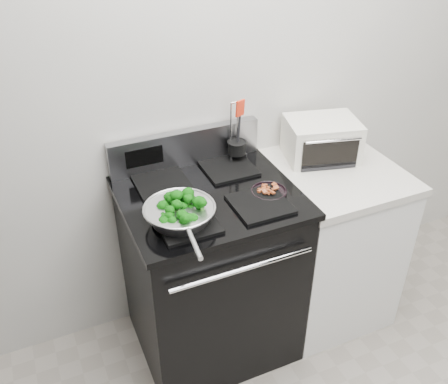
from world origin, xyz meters
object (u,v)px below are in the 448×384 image
utensil_holder (237,150)px  bacon_plate (269,190)px  gas_range (211,271)px  toaster_oven (321,139)px  skillet (180,213)px

utensil_holder → bacon_plate: bearing=-107.3°
gas_range → toaster_oven: size_ratio=2.77×
bacon_plate → toaster_oven: toaster_oven is taller
skillet → toaster_oven: size_ratio=1.17×
toaster_oven → skillet: bearing=-147.9°
bacon_plate → toaster_oven: (0.43, 0.24, 0.05)m
bacon_plate → gas_range: bearing=158.4°
gas_range → bacon_plate: (0.25, -0.10, 0.48)m
gas_range → toaster_oven: gas_range is taller
utensil_holder → gas_range: bearing=-156.2°
gas_range → bacon_plate: bearing=-21.6°
skillet → utensil_holder: size_ratio=1.46×
gas_range → utensil_holder: (0.24, 0.22, 0.52)m
skillet → toaster_oven: 0.91m
utensil_holder → toaster_oven: size_ratio=0.80×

